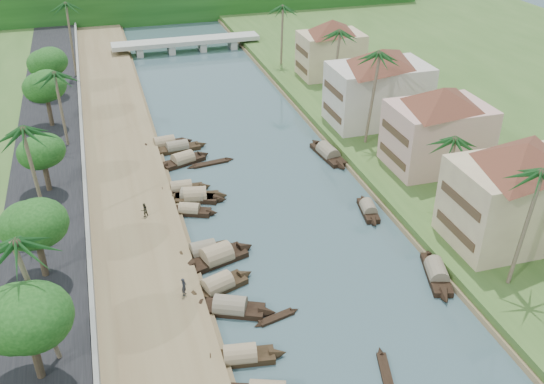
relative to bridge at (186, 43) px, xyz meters
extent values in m
plane|color=#395155|center=(0.00, -72.00, -1.72)|extent=(220.00, 220.00, 0.00)
cube|color=brown|center=(-16.00, -52.00, -1.32)|extent=(10.00, 180.00, 0.80)
cube|color=#345421|center=(19.00, -52.00, -1.12)|extent=(16.00, 180.00, 1.20)
cube|color=black|center=(-24.50, -52.00, -1.02)|extent=(8.00, 180.00, 1.40)
cube|color=slate|center=(-20.20, -52.00, -0.37)|extent=(0.40, 180.00, 1.10)
cube|color=#123C10|center=(0.00, 23.00, 2.28)|extent=(120.00, 4.00, 8.00)
cube|color=#A2A398|center=(0.00, 0.00, 0.28)|extent=(28.00, 4.00, 0.80)
cube|color=#A2A398|center=(-9.00, 0.00, -0.82)|extent=(1.20, 3.50, 1.80)
cube|color=#A2A398|center=(-3.00, 0.00, -0.82)|extent=(1.20, 3.50, 1.80)
cube|color=#A2A398|center=(3.00, 0.00, -0.82)|extent=(1.20, 3.50, 1.80)
cube|color=#A2A398|center=(9.00, 0.00, -0.82)|extent=(1.20, 3.50, 1.80)
cube|color=#CCB689|center=(19.00, -74.00, 3.48)|extent=(12.00, 8.00, 8.00)
pyramid|color=brown|center=(19.00, -74.00, 8.58)|extent=(14.85, 14.85, 2.20)
cube|color=#463120|center=(12.95, -74.00, 1.48)|extent=(0.10, 6.40, 0.90)
cube|color=#463120|center=(12.95, -74.00, 4.68)|extent=(0.10, 6.40, 0.90)
cube|color=tan|center=(20.00, -58.00, 3.23)|extent=(11.00, 8.00, 7.50)
pyramid|color=brown|center=(20.00, -58.00, 8.08)|extent=(14.11, 14.11, 2.20)
cube|color=#463120|center=(14.45, -58.00, 1.35)|extent=(0.10, 6.40, 0.90)
cube|color=#463120|center=(14.45, -58.00, 4.35)|extent=(0.10, 6.40, 0.90)
cube|color=beige|center=(19.00, -44.00, 3.48)|extent=(13.00, 8.00, 8.00)
pyramid|color=brown|center=(19.00, -44.00, 8.58)|extent=(15.59, 15.59, 2.20)
cube|color=#463120|center=(12.45, -44.00, 1.48)|extent=(0.10, 6.40, 0.90)
cube|color=#463120|center=(12.45, -44.00, 4.68)|extent=(0.10, 6.40, 0.90)
cube|color=#CCB689|center=(20.00, -24.00, 2.98)|extent=(10.00, 7.00, 7.00)
pyramid|color=brown|center=(20.00, -24.00, 7.58)|extent=(12.62, 12.62, 2.20)
cube|color=#463120|center=(14.95, -24.00, 1.23)|extent=(0.10, 5.60, 0.90)
cube|color=#463120|center=(14.95, -24.00, 4.03)|extent=(0.10, 5.60, 0.90)
cube|color=black|center=(-9.65, -81.20, -1.52)|extent=(5.53, 2.45, 0.70)
cone|color=black|center=(-6.71, -81.65, -1.44)|extent=(1.74, 1.71, 1.67)
cone|color=black|center=(-12.58, -80.75, -1.44)|extent=(1.74, 1.71, 1.67)
cylinder|color=#9B8462|center=(-9.65, -81.20, -1.14)|extent=(4.29, 2.33, 1.73)
cube|color=black|center=(-9.08, -75.49, -1.52)|extent=(6.05, 4.10, 0.70)
cone|color=black|center=(-6.15, -76.83, -1.44)|extent=(2.21, 2.21, 1.85)
cone|color=black|center=(-12.02, -74.15, -1.44)|extent=(2.21, 2.21, 1.85)
cylinder|color=#7A6B5C|center=(-9.08, -75.49, -1.14)|extent=(4.83, 3.60, 1.93)
cube|color=black|center=(-9.51, -72.33, -1.52)|extent=(5.80, 3.64, 0.70)
cone|color=black|center=(-6.65, -71.28, -1.44)|extent=(2.07, 2.12, 1.85)
cone|color=black|center=(-12.38, -73.38, -1.44)|extent=(2.07, 2.12, 1.85)
cylinder|color=#9B8462|center=(-9.51, -72.33, -1.14)|extent=(4.61, 3.26, 1.94)
cube|color=black|center=(-8.67, -68.06, -1.52)|extent=(6.22, 3.81, 0.70)
cone|color=black|center=(-5.57, -67.14, -1.44)|extent=(2.23, 2.43, 2.20)
cone|color=black|center=(-11.77, -68.98, -1.44)|extent=(2.23, 2.43, 2.20)
cylinder|color=#9B8462|center=(-8.67, -68.06, -1.14)|extent=(4.93, 3.51, 2.34)
cube|color=black|center=(-9.70, -66.71, -1.52)|extent=(5.17, 2.28, 0.70)
cone|color=black|center=(-6.93, -66.43, -1.44)|extent=(1.62, 1.75, 1.78)
cone|color=black|center=(-12.48, -66.98, -1.44)|extent=(1.62, 1.75, 1.78)
cylinder|color=#7A6B5C|center=(-9.70, -66.71, -1.14)|extent=(4.00, 2.24, 1.87)
cube|color=black|center=(-9.68, -58.85, -1.52)|extent=(4.71, 3.08, 0.70)
cone|color=black|center=(-7.37, -59.84, -1.44)|extent=(1.69, 1.69, 1.42)
cone|color=black|center=(-11.99, -57.87, -1.44)|extent=(1.69, 1.69, 1.42)
cylinder|color=#9B8462|center=(-9.68, -58.85, -1.14)|extent=(3.75, 2.72, 1.48)
cube|color=black|center=(-8.57, -56.15, -1.52)|extent=(5.54, 2.76, 0.70)
cone|color=black|center=(-5.66, -56.60, -1.44)|extent=(1.81, 1.99, 1.95)
cone|color=black|center=(-11.49, -55.71, -1.44)|extent=(1.81, 1.99, 1.95)
cylinder|color=#9B8462|center=(-8.57, -56.15, -1.14)|extent=(4.32, 2.64, 2.06)
cube|color=black|center=(-8.79, -56.04, -1.52)|extent=(5.77, 3.81, 0.70)
cone|color=black|center=(-5.96, -57.32, -1.44)|extent=(2.06, 2.02, 1.67)
cone|color=black|center=(-11.61, -54.77, -1.44)|extent=(2.06, 2.02, 1.67)
cylinder|color=#7A6B5C|center=(-8.79, -56.04, -1.14)|extent=(4.60, 3.33, 1.73)
cube|color=black|center=(-9.77, -53.90, -1.52)|extent=(5.07, 1.79, 0.70)
cone|color=black|center=(-6.98, -53.98, -1.44)|extent=(1.49, 1.52, 1.64)
cone|color=black|center=(-12.56, -53.82, -1.44)|extent=(1.49, 1.52, 1.64)
cylinder|color=#9B8462|center=(-9.77, -53.90, -1.14)|extent=(3.89, 1.82, 1.71)
cube|color=black|center=(-8.41, -46.83, -1.52)|extent=(5.75, 3.60, 0.70)
cone|color=black|center=(-5.56, -45.81, -1.44)|extent=(2.06, 2.12, 1.85)
cone|color=black|center=(-11.25, -47.86, -1.44)|extent=(2.06, 2.12, 1.85)
cylinder|color=#9B8462|center=(-8.41, -46.83, -1.14)|extent=(4.57, 3.24, 1.94)
cube|color=black|center=(-8.54, -43.06, -1.52)|extent=(6.00, 2.22, 0.70)
cone|color=black|center=(-5.30, -42.73, -1.44)|extent=(1.80, 1.63, 1.66)
cone|color=black|center=(-11.78, -43.39, -1.44)|extent=(1.80, 1.63, 1.66)
cylinder|color=#7A6B5C|center=(-8.54, -43.06, -1.14)|extent=(4.63, 2.14, 1.70)
cube|color=black|center=(-9.97, -41.42, -1.52)|extent=(5.75, 2.37, 0.70)
cone|color=black|center=(-6.88, -41.10, -1.44)|extent=(1.77, 1.79, 1.82)
cone|color=black|center=(-13.06, -41.73, -1.44)|extent=(1.77, 1.79, 1.82)
cylinder|color=#9B8462|center=(-9.97, -41.42, -1.14)|extent=(4.44, 2.31, 1.89)
cube|color=black|center=(10.17, -76.21, -1.52)|extent=(3.45, 6.34, 0.70)
cone|color=black|center=(11.16, -72.98, -1.44)|extent=(2.00, 2.11, 1.76)
cone|color=black|center=(9.17, -79.45, -1.44)|extent=(2.00, 2.11, 1.76)
cylinder|color=#7A6B5C|center=(10.17, -76.21, -1.14)|extent=(3.09, 4.98, 1.80)
cube|color=black|center=(8.84, -64.16, -1.52)|extent=(2.25, 4.81, 0.70)
cone|color=black|center=(9.28, -61.63, -1.44)|extent=(1.53, 1.54, 1.47)
cone|color=black|center=(8.39, -66.69, -1.44)|extent=(1.53, 1.54, 1.47)
cylinder|color=#7A6B5C|center=(8.84, -64.16, -1.14)|extent=(2.12, 3.75, 1.53)
cube|color=black|center=(9.61, -50.16, -1.52)|extent=(2.66, 6.90, 0.70)
cone|color=black|center=(9.19, -46.44, -1.44)|extent=(1.93, 2.09, 1.95)
cone|color=black|center=(10.02, -53.87, -1.44)|extent=(1.93, 2.09, 1.95)
cylinder|color=#7A6B5C|center=(9.61, -50.16, -1.14)|extent=(2.56, 5.33, 2.00)
cube|color=black|center=(0.47, -85.75, -1.62)|extent=(1.80, 4.14, 0.35)
cone|color=black|center=(1.08, -83.53, -1.62)|extent=(0.99, 1.18, 0.74)
cube|color=black|center=(-5.57, -77.47, -1.62)|extent=(3.29, 1.49, 0.35)
cone|color=black|center=(-3.82, -77.02, -1.62)|extent=(0.96, 0.89, 0.71)
cone|color=black|center=(-7.33, -77.92, -1.62)|extent=(0.96, 0.89, 0.71)
cube|color=black|center=(-5.16, -48.00, -1.62)|extent=(4.66, 1.58, 0.35)
cone|color=black|center=(-2.62, -47.62, -1.62)|extent=(1.27, 1.07, 0.92)
cone|color=black|center=(-7.71, -48.38, -1.62)|extent=(1.27, 1.07, 0.92)
cylinder|color=#705C4B|center=(15.00, -80.09, 5.01)|extent=(1.18, 0.36, 11.07)
sphere|color=#164319|center=(15.00, -80.09, 10.33)|extent=(3.20, 3.20, 3.20)
cylinder|color=#705C4B|center=(16.00, -66.96, 3.44)|extent=(0.78, 0.36, 7.94)
sphere|color=#164319|center=(16.00, -66.96, 7.25)|extent=(3.20, 3.20, 3.20)
cylinder|color=#705C4B|center=(15.00, -49.90, 5.40)|extent=(1.38, 0.36, 11.84)
sphere|color=#164319|center=(15.00, -49.90, 11.09)|extent=(3.20, 3.20, 3.20)
cylinder|color=#705C4B|center=(16.00, -35.45, 4.81)|extent=(1.15, 0.36, 10.66)
sphere|color=#164319|center=(16.00, -35.45, 9.93)|extent=(3.20, 3.20, 3.20)
cylinder|color=#705C4B|center=(-23.00, -78.41, 5.06)|extent=(1.59, 0.36, 10.74)
sphere|color=#164319|center=(-23.00, -78.41, 10.23)|extent=(3.20, 3.20, 3.20)
cylinder|color=#705C4B|center=(-24.00, -59.97, 5.21)|extent=(0.78, 0.36, 11.07)
sphere|color=#164319|center=(-24.00, -59.97, 10.52)|extent=(3.20, 3.20, 3.20)
cylinder|color=#705C4B|center=(-22.00, -40.02, 4.44)|extent=(0.47, 0.36, 9.53)
sphere|color=#164319|center=(-22.00, -40.02, 9.01)|extent=(3.20, 3.20, 3.20)
cylinder|color=#705C4B|center=(14.00, -16.14, 4.52)|extent=(0.63, 0.36, 10.09)
sphere|color=#164319|center=(14.00, -16.14, 9.36)|extent=(3.20, 3.20, 3.20)
cylinder|color=#705C4B|center=(-20.50, -12.71, 5.59)|extent=(0.58, 0.36, 11.83)
sphere|color=#164319|center=(-20.50, -12.71, 11.26)|extent=(3.20, 3.20, 3.20)
cylinder|color=#4A392A|center=(-24.00, -79.95, 1.54)|extent=(0.60, 0.60, 3.82)
ellipsoid|color=#123C10|center=(-24.00, -79.95, 5.19)|extent=(5.54, 5.54, 4.55)
cylinder|color=#4A392A|center=(-24.00, -67.60, 1.47)|extent=(0.60, 0.60, 3.67)
ellipsoid|color=#123C10|center=(-24.00, -67.60, 4.98)|extent=(5.02, 5.02, 4.13)
cylinder|color=#4A392A|center=(-24.00, -51.68, 1.26)|extent=(0.60, 0.60, 3.23)
ellipsoid|color=#123C10|center=(-24.00, -51.68, 4.35)|extent=(4.40, 4.40, 3.62)
cylinder|color=#4A392A|center=(-24.00, -33.09, 1.54)|extent=(0.60, 0.60, 3.80)
ellipsoid|color=#123C10|center=(-24.00, -33.09, 5.17)|extent=(4.89, 4.89, 4.02)
cylinder|color=#4A392A|center=(-24.00, -20.77, 1.35)|extent=(0.60, 0.60, 3.43)
ellipsoid|color=#123C10|center=(-24.00, -20.77, 4.63)|extent=(5.12, 5.12, 4.21)
cylinder|color=#4A392A|center=(24.00, -43.11, 1.23)|extent=(0.60, 0.60, 3.59)
ellipsoid|color=#123C10|center=(24.00, -43.11, 4.67)|extent=(4.41, 4.41, 3.62)
imported|color=#24262C|center=(-12.55, -73.11, -0.07)|extent=(0.65, 0.74, 1.70)
imported|color=#312F22|center=(-14.43, -59.28, -0.16)|extent=(0.92, 0.84, 1.52)
camera|label=1|loc=(-17.00, -114.50, 32.79)|focal=40.00mm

